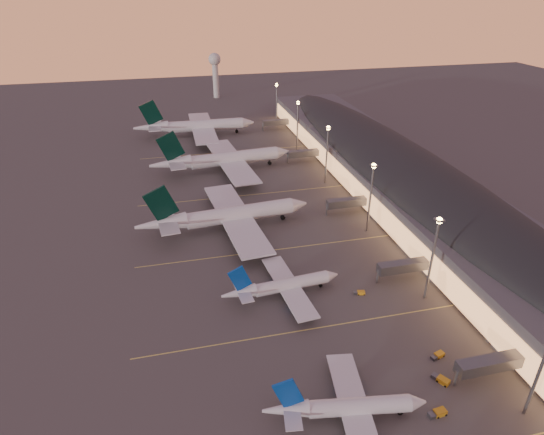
{
  "coord_description": "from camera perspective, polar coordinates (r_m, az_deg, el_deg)",
  "views": [
    {
      "loc": [
        -30.64,
        -90.96,
        80.71
      ],
      "look_at": [
        2.0,
        45.0,
        7.0
      ],
      "focal_mm": 30.0,
      "sensor_mm": 36.0,
      "label": 1
    }
  ],
  "objects": [
    {
      "name": "airliner_wide_near",
      "position": [
        163.83,
        -5.83,
        0.2
      ],
      "size": [
        63.17,
        57.83,
        20.2
      ],
      "rotation": [
        0.0,
        0.0,
        0.1
      ],
      "color": "silver",
      "rests_on": "ground"
    },
    {
      "name": "light_masts",
      "position": [
        180.98,
        9.09,
        7.02
      ],
      "size": [
        2.2,
        217.2,
        25.9
      ],
      "color": "slate",
      "rests_on": "ground"
    },
    {
      "name": "baggage_tug_b",
      "position": [
        120.8,
        20.09,
        -15.94
      ],
      "size": [
        3.83,
        2.36,
        1.07
      ],
      "rotation": [
        0.0,
        0.0,
        0.28
      ],
      "color": "gold",
      "rests_on": "ground"
    },
    {
      "name": "radar_tower",
      "position": [
        358.17,
        -7.16,
        18.14
      ],
      "size": [
        9.0,
        9.0,
        32.5
      ],
      "color": "silver",
      "rests_on": "ground"
    },
    {
      "name": "ground",
      "position": [
        125.4,
        4.01,
        -12.35
      ],
      "size": [
        700.0,
        700.0,
        0.0
      ],
      "primitive_type": "plane",
      "color": "#454340"
    },
    {
      "name": "terminal_building",
      "position": [
        201.08,
        15.0,
        5.86
      ],
      "size": [
        56.35,
        255.0,
        17.46
      ],
      "color": "#4C4C51",
      "rests_on": "ground"
    },
    {
      "name": "baggage_tug_d",
      "position": [
        115.29,
        20.46,
        -18.52
      ],
      "size": [
        3.39,
        4.26,
        1.2
      ],
      "rotation": [
        0.0,
        0.0,
        -1.05
      ],
      "color": "gold",
      "rests_on": "ground"
    },
    {
      "name": "airliner_narrow_south",
      "position": [
        101.61,
        9.2,
        -22.46
      ],
      "size": [
        34.07,
        30.74,
        12.18
      ],
      "rotation": [
        0.0,
        0.0,
        -0.16
      ],
      "color": "silver",
      "rests_on": "ground"
    },
    {
      "name": "baggage_tug_c",
      "position": [
        135.11,
        10.94,
        -9.25
      ],
      "size": [
        3.44,
        1.96,
        0.97
      ],
      "rotation": [
        0.0,
        0.0,
        -0.22
      ],
      "color": "gold",
      "rests_on": "ground"
    },
    {
      "name": "baggage_tug_a",
      "position": [
        108.64,
        20.1,
        -22.05
      ],
      "size": [
        4.09,
        2.03,
        1.18
      ],
      "rotation": [
        0.0,
        0.0,
        0.1
      ],
      "color": "gold",
      "rests_on": "ground"
    },
    {
      "name": "airliner_narrow_north",
      "position": [
        130.69,
        1.25,
        -8.56
      ],
      "size": [
        35.17,
        31.54,
        12.56
      ],
      "rotation": [
        0.0,
        0.0,
        0.09
      ],
      "color": "silver",
      "rests_on": "ground"
    },
    {
      "name": "airliner_wide_far",
      "position": [
        269.36,
        -9.57,
        11.24
      ],
      "size": [
        68.38,
        62.03,
        21.95
      ],
      "rotation": [
        0.0,
        0.0,
        -0.01
      ],
      "color": "silver",
      "rests_on": "ground"
    },
    {
      "name": "airliner_wide_mid",
      "position": [
        215.97,
        -6.2,
        7.26
      ],
      "size": [
        67.18,
        61.5,
        21.49
      ],
      "rotation": [
        0.0,
        0.0,
        0.1
      ],
      "color": "silver",
      "rests_on": "ground"
    },
    {
      "name": "lane_markings",
      "position": [
        156.85,
        -0.28,
        -3.17
      ],
      "size": [
        90.0,
        180.36,
        0.0
      ],
      "color": "#D8C659",
      "rests_on": "ground"
    }
  ]
}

